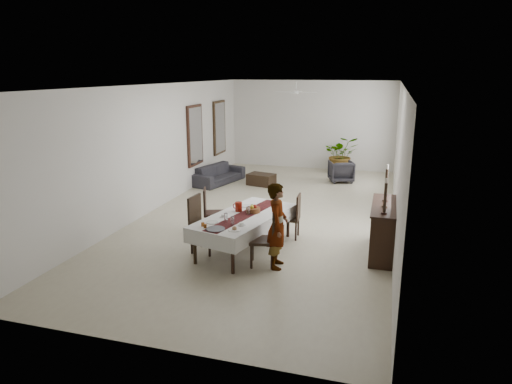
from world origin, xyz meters
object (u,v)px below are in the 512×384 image
object	(u,v)px
dining_table_top	(245,217)
woman	(277,226)
red_pitcher	(239,207)
sofa	(219,174)
sideboard_body	(383,230)

from	to	relation	value
dining_table_top	woman	distance (m)	1.05
red_pitcher	sofa	world-z (taller)	red_pitcher
red_pitcher	sideboard_body	distance (m)	2.91
sofa	red_pitcher	bearing A→B (deg)	-139.81
woman	sideboard_body	size ratio (longest dim) A/B	0.98
dining_table_top	sofa	xyz separation A→B (m)	(-2.55, 5.20, -0.41)
sofa	sideboard_body	bearing A→B (deg)	-116.75
dining_table_top	sofa	world-z (taller)	dining_table_top
sideboard_body	sofa	size ratio (longest dim) A/B	0.82
dining_table_top	red_pitcher	size ratio (longest dim) A/B	12.00
dining_table_top	woman	size ratio (longest dim) A/B	1.45
dining_table_top	sofa	size ratio (longest dim) A/B	1.16
sideboard_body	dining_table_top	bearing A→B (deg)	-168.50
sideboard_body	red_pitcher	bearing A→B (deg)	-173.15
red_pitcher	sideboard_body	bearing A→B (deg)	6.85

